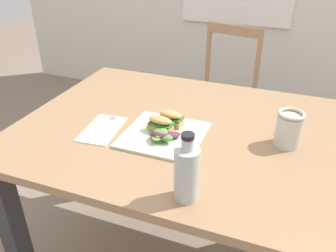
# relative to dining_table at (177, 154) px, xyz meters

# --- Properties ---
(ground_plane) EXTENTS (8.36, 8.36, 0.00)m
(ground_plane) POSITION_rel_dining_table_xyz_m (-0.13, 0.09, -0.61)
(ground_plane) COLOR #7A6B5B
(dining_table) EXTENTS (1.16, 0.92, 0.74)m
(dining_table) POSITION_rel_dining_table_xyz_m (0.00, 0.00, 0.00)
(dining_table) COLOR #997551
(dining_table) RESTS_ON ground
(chair_wooden_far) EXTENTS (0.47, 0.47, 0.87)m
(chair_wooden_far) POSITION_rel_dining_table_xyz_m (-0.04, 0.96, -0.16)
(chair_wooden_far) COLOR tan
(chair_wooden_far) RESTS_ON ground
(plate_lunch) EXTENTS (0.27, 0.27, 0.01)m
(plate_lunch) POSITION_rel_dining_table_xyz_m (-0.02, -0.09, 0.13)
(plate_lunch) COLOR beige
(plate_lunch) RESTS_ON dining_table
(sandwich_half_front) EXTENTS (0.09, 0.06, 0.06)m
(sandwich_half_front) POSITION_rel_dining_table_xyz_m (-0.04, -0.07, 0.17)
(sandwich_half_front) COLOR tan
(sandwich_half_front) RESTS_ON plate_lunch
(sandwich_half_back) EXTENTS (0.09, 0.06, 0.06)m
(sandwich_half_back) POSITION_rel_dining_table_xyz_m (-0.02, -0.02, 0.17)
(sandwich_half_back) COLOR tan
(sandwich_half_back) RESTS_ON plate_lunch
(salad_mixed_greens) EXTENTS (0.13, 0.10, 0.04)m
(salad_mixed_greens) POSITION_rel_dining_table_xyz_m (-0.01, -0.13, 0.16)
(salad_mixed_greens) COLOR #518438
(salad_mixed_greens) RESTS_ON plate_lunch
(napkin_folded) EXTENTS (0.14, 0.22, 0.00)m
(napkin_folded) POSITION_rel_dining_table_xyz_m (-0.25, -0.12, 0.13)
(napkin_folded) COLOR silver
(napkin_folded) RESTS_ON dining_table
(fork_on_napkin) EXTENTS (0.03, 0.19, 0.00)m
(fork_on_napkin) POSITION_rel_dining_table_xyz_m (-0.25, -0.11, 0.13)
(fork_on_napkin) COLOR silver
(fork_on_napkin) RESTS_ON napkin_folded
(bottle_cold_brew) EXTENTS (0.07, 0.07, 0.20)m
(bottle_cold_brew) POSITION_rel_dining_table_xyz_m (0.15, -0.36, 0.20)
(bottle_cold_brew) COLOR #472819
(bottle_cold_brew) RESTS_ON dining_table
(mason_jar_iced_tea) EXTENTS (0.09, 0.09, 0.12)m
(mason_jar_iced_tea) POSITION_rel_dining_table_xyz_m (0.38, 0.01, 0.18)
(mason_jar_iced_tea) COLOR #C67528
(mason_jar_iced_tea) RESTS_ON dining_table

